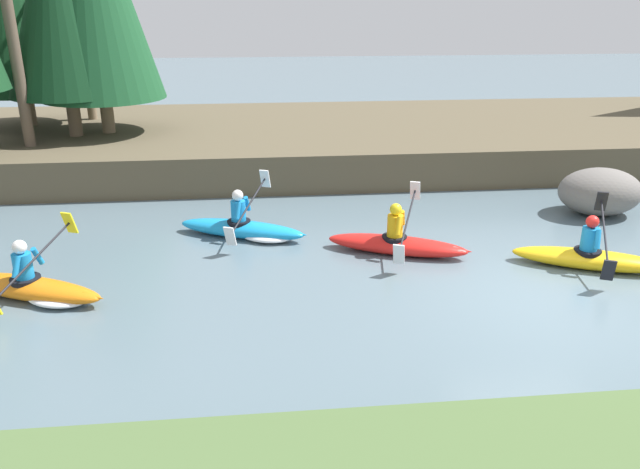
# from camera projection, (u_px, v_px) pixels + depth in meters

# --- Properties ---
(ground_plane) EXTENTS (90.00, 90.00, 0.00)m
(ground_plane) POSITION_uv_depth(u_px,v_px,m) (547.00, 299.00, 10.21)
(ground_plane) COLOR slate
(riverbank_far) EXTENTS (44.00, 8.42, 0.99)m
(riverbank_far) POSITION_uv_depth(u_px,v_px,m) (404.00, 138.00, 19.61)
(riverbank_far) COLOR brown
(riverbank_far) RESTS_ON ground
(conifer_tree_left) EXTENTS (3.21, 3.21, 6.15)m
(conifer_tree_left) POSITION_uv_depth(u_px,v_px,m) (11.00, 0.00, 17.67)
(conifer_tree_left) COLOR #7A664C
(conifer_tree_left) RESTS_ON riverbank_far
(conifer_tree_mid_left) EXTENTS (3.13, 3.13, 5.99)m
(conifer_tree_mid_left) POSITION_uv_depth(u_px,v_px,m) (58.00, 1.00, 16.24)
(conifer_tree_mid_left) COLOR brown
(conifer_tree_mid_left) RESTS_ON riverbank_far
(bare_tree_upstream) EXTENTS (3.76, 3.72, 6.84)m
(bare_tree_upstream) POSITION_uv_depth(u_px,v_px,m) (11.00, 15.00, 15.16)
(bare_tree_upstream) COLOR brown
(bare_tree_upstream) RESTS_ON riverbank_far
(kayaker_lead) EXTENTS (2.72, 1.98, 1.20)m
(kayaker_lead) POSITION_uv_depth(u_px,v_px,m) (591.00, 257.00, 11.29)
(kayaker_lead) COLOR yellow
(kayaker_lead) RESTS_ON ground
(kayaker_middle) EXTENTS (2.73, 1.99, 1.20)m
(kayaker_middle) POSITION_uv_depth(u_px,v_px,m) (398.00, 243.00, 11.94)
(kayaker_middle) COLOR red
(kayaker_middle) RESTS_ON ground
(kayaker_trailing) EXTENTS (2.73, 1.98, 1.20)m
(kayaker_trailing) POSITION_uv_depth(u_px,v_px,m) (247.00, 228.00, 12.75)
(kayaker_trailing) COLOR #1993D6
(kayaker_trailing) RESTS_ON ground
(kayaker_far_back) EXTENTS (2.72, 1.97, 1.20)m
(kayaker_far_back) POSITION_uv_depth(u_px,v_px,m) (35.00, 287.00, 10.15)
(kayaker_far_back) COLOR orange
(kayaker_far_back) RESTS_ON ground
(boulder_midstream) EXTENTS (1.87, 1.46, 1.06)m
(boulder_midstream) POSITION_uv_depth(u_px,v_px,m) (600.00, 192.00, 14.03)
(boulder_midstream) COLOR slate
(boulder_midstream) RESTS_ON ground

